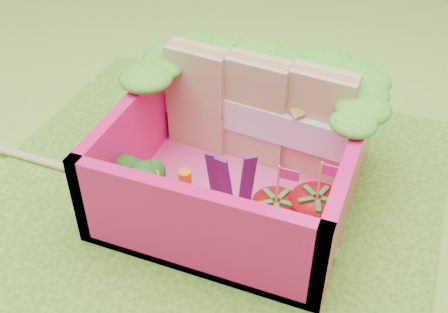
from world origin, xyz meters
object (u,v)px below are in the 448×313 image
strawberry_left (275,219)px  strawberry_right (314,217)px  sandwich_stack (257,111)px  bento_box (238,156)px  broccoli (139,180)px  chopsticks (56,165)px

strawberry_left → strawberry_right: bearing=21.1°
sandwich_stack → strawberry_right: sandwich_stack is taller
bento_box → sandwich_stack: sandwich_stack is taller
broccoli → strawberry_right: 0.95m
bento_box → broccoli: 0.56m
sandwich_stack → strawberry_right: bearing=-47.4°
broccoli → strawberry_left: 0.76m
chopsticks → broccoli: bearing=-11.7°
broccoli → chopsticks: size_ratio=0.14×
sandwich_stack → broccoli: (-0.45, -0.64, -0.15)m
strawberry_right → broccoli: bearing=-173.7°
bento_box → chopsticks: size_ratio=0.53×
sandwich_stack → bento_box: bearing=-90.9°
broccoli → strawberry_left: (0.76, 0.03, -0.05)m
bento_box → strawberry_right: bearing=-23.9°
sandwich_stack → strawberry_left: sandwich_stack is taller
bento_box → broccoli: bearing=-143.9°
sandwich_stack → chopsticks: (-1.13, -0.50, -0.35)m
broccoli → strawberry_right: bearing=6.3°
broccoli → strawberry_right: (0.95, 0.10, -0.04)m
bento_box → strawberry_left: (0.31, -0.29, -0.10)m
strawberry_right → bento_box: bearing=156.1°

